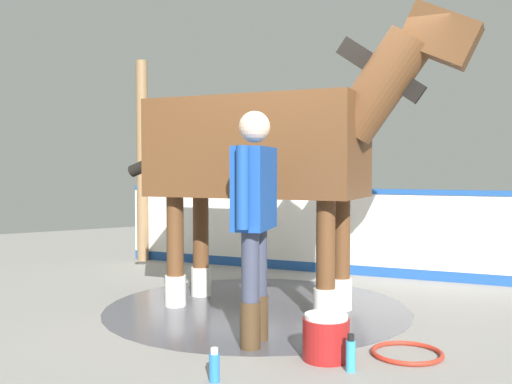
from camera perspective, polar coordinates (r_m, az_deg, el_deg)
ground_plane at (r=5.38m, az=2.66°, el=-11.72°), size 16.00×16.00×0.02m
wet_patch at (r=5.51m, az=0.12°, el=-11.25°), size 2.82×2.82×0.00m
barrier_wall at (r=7.30m, az=6.49°, el=-4.06°), size 4.69×3.11×1.05m
roof_post_far at (r=8.32m, az=-11.08°, el=3.00°), size 0.16×0.16×2.80m
horse at (r=5.31m, az=1.42°, el=4.15°), size 2.91×2.08×2.64m
handler at (r=4.25m, az=-0.15°, el=-1.75°), size 0.49×0.54×1.71m
wash_bucket at (r=4.09m, az=6.88°, el=-13.94°), size 0.32×0.32×0.31m
bottle_shampoo at (r=3.90m, az=9.26°, el=-15.41°), size 0.06×0.06×0.24m
bottle_spray at (r=3.70m, az=-4.10°, el=-16.65°), size 0.07×0.07×0.21m
hose_coil at (r=4.31m, az=14.59°, el=-15.01°), size 0.50×0.50×0.03m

